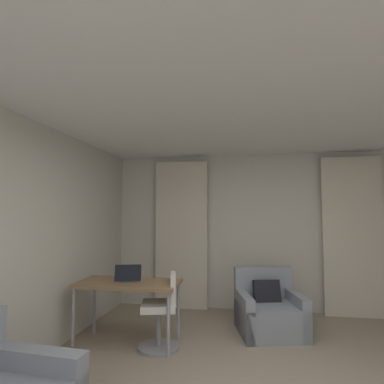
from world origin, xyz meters
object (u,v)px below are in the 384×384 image
desk_chair (162,315)px  laptop (129,278)px  desk (128,287)px  armchair (269,312)px

desk_chair → laptop: (-0.45, 0.08, 0.41)m
desk_chair → desk: bearing=171.4°
armchair → desk_chair: (-1.29, -0.74, 0.12)m
desk → laptop: 0.11m
armchair → laptop: bearing=-159.2°
desk → desk_chair: bearing=-8.6°
laptop → armchair: bearing=20.8°
armchair → desk_chair: size_ratio=1.11×
laptop → desk: bearing=-77.8°
desk → laptop: laptop is taller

